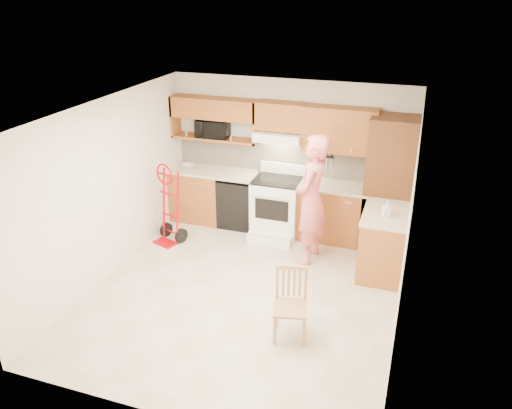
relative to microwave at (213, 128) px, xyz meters
The scene contains 28 objects.
floor 2.95m from the microwave, 58.31° to the right, with size 4.00×4.50×0.02m, color beige.
ceiling 2.60m from the microwave, 58.31° to the right, with size 4.00×4.50×0.02m, color white.
wall_back 1.36m from the microwave, ahead, with size 4.00×0.02×2.50m, color #F2E6CB.
wall_front 4.55m from the microwave, 73.50° to the right, with size 4.00×0.02×2.50m, color #F2E6CB.
wall_left 2.24m from the microwave, 109.12° to the right, with size 0.02×4.50×2.50m, color #F2E6CB.
wall_right 3.92m from the microwave, 32.31° to the right, with size 0.02×4.50×2.50m, color #F2E6CB.
backsplash 1.37m from the microwave, ahead, with size 3.92×0.03×0.55m, color beige.
lower_cab_left 1.23m from the microwave, 152.82° to the right, with size 0.90×0.60×0.90m, color #A55A22.
dishwasher 1.32m from the microwave, 15.49° to the right, with size 0.60×0.60×0.85m, color black.
lower_cab_right 2.43m from the microwave, ahead, with size 1.14×0.60×0.90m, color #A55A22.
countertop_left 0.74m from the microwave, 74.65° to the right, with size 1.50×0.63×0.04m, color #C9B495.
countertop_right 2.24m from the microwave, ahead, with size 1.14×0.63×0.04m, color #C9B495.
cab_return_right 3.35m from the microwave, 17.38° to the right, with size 0.60×1.00×0.90m, color #A55A22.
countertop_return 3.21m from the microwave, 17.38° to the right, with size 0.63×1.00×0.04m, color #C9B495.
pantry_tall 3.00m from the microwave, ahead, with size 0.70×0.60×2.10m, color #5A2F17.
upper_cab_left 0.34m from the microwave, ahead, with size 1.50×0.33×0.34m, color #A55A22.
upper_shelf_mw 0.18m from the microwave, ahead, with size 1.50×0.33×0.04m, color #A55A22.
upper_cab_center 1.20m from the microwave, ahead, with size 0.76×0.33×0.44m, color #A55A22.
upper_cab_right 2.12m from the microwave, ahead, with size 1.14×0.33×0.70m, color #A55A22.
range_hood 1.17m from the microwave, ahead, with size 0.76×0.46×0.14m, color white.
knife_strip 1.88m from the microwave, ahead, with size 0.40×0.05×0.29m, color black, non-canonical shape.
microwave is the anchor object (origin of this frame).
range 1.64m from the microwave, 13.55° to the right, with size 0.77×1.01×1.13m, color white, non-canonical shape.
person 2.23m from the microwave, 26.03° to the right, with size 0.72×0.47×1.96m, color #DD6564.
hand_truck 1.56m from the microwave, 108.21° to the right, with size 0.48×0.44×1.21m, color #C4000B, non-canonical shape.
dining_chair 3.69m from the microwave, 52.77° to the right, with size 0.39×0.43×0.87m, color tan, non-canonical shape.
soap_bottle 3.22m from the microwave, 19.09° to the right, with size 0.10×0.10×0.21m, color white.
bowl 0.81m from the microwave, 162.54° to the right, with size 0.21×0.21×0.05m, color white.
Camera 1 is at (1.97, -5.38, 3.89)m, focal length 34.99 mm.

